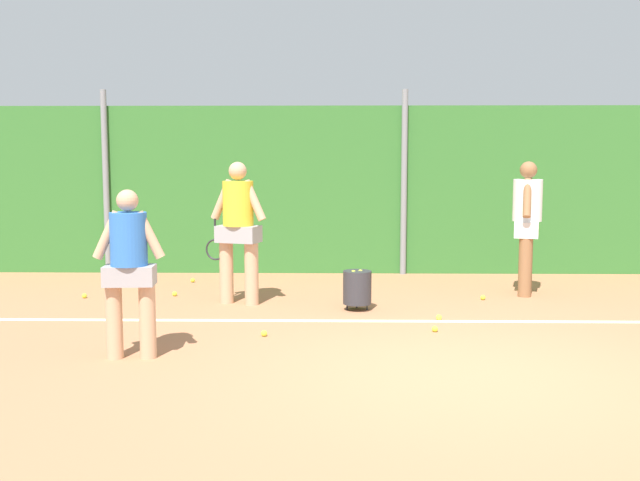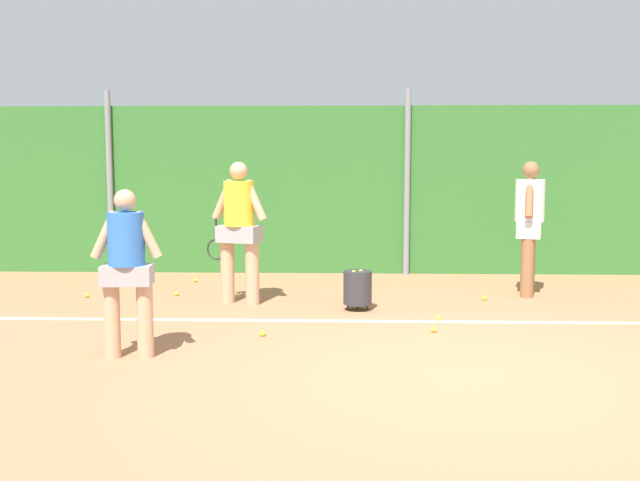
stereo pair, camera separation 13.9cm
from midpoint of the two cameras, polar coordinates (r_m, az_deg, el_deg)
The scene contains 16 objects.
ground_plane at distance 8.58m, azimuth 8.26°, elevation -6.72°, with size 26.02×26.02×0.00m, color #B2704C.
hedge_fence_backdrop at distance 12.46m, azimuth 6.01°, elevation 3.83°, with size 16.91×0.25×2.75m, color #33702D.
fence_post_left at distance 12.81m, azimuth -16.27°, elevation 4.25°, with size 0.10×0.10×3.00m, color gray.
fence_post_center at distance 12.28m, azimuth 6.08°, elevation 4.38°, with size 0.10×0.10×3.00m, color gray.
court_baseline_paint at distance 8.98m, azimuth 7.93°, elevation -6.09°, with size 12.36×0.10×0.01m, color white.
player_foreground_near at distance 7.40m, azimuth -14.83°, elevation -1.76°, with size 0.69×0.35×1.63m.
player_midcourt at distance 9.84m, azimuth -6.65°, elevation 1.19°, with size 0.83×0.47×1.87m.
player_backcourt_far at distance 10.82m, azimuth 15.11°, elevation 1.50°, with size 0.46×0.76×1.87m.
ball_hopper at distance 9.49m, azimuth 2.43°, elevation -3.57°, with size 0.36×0.36×0.51m.
tennis_ball_0 at distance 10.81m, azimuth -17.84°, elevation -4.03°, with size 0.07×0.07×0.07m, color #CCDB33.
tennis_ball_2 at distance 11.73m, azimuth -9.99°, elevation -3.00°, with size 0.07×0.07×0.07m, color #CCDB33.
tennis_ball_3 at distance 8.19m, azimuth -4.76°, elevation -7.06°, with size 0.07×0.07×0.07m, color #CCDB33.
tennis_ball_4 at distance 10.65m, azimuth -11.36°, elevation -4.00°, with size 0.07×0.07×0.07m, color #CCDB33.
tennis_ball_6 at distance 8.46m, azimuth 8.26°, elevation -6.68°, with size 0.07×0.07×0.07m, color #CCDB33.
tennis_ball_7 at distance 9.05m, azimuth 8.59°, elevation -5.81°, with size 0.07×0.07×0.07m, color #CCDB33.
tennis_ball_8 at distance 10.39m, azimuth 11.91°, elevation -4.27°, with size 0.07×0.07×0.07m, color #CCDB33.
Camera 1 is at (-1.14, -6.57, 1.96)m, focal length 42.07 mm.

